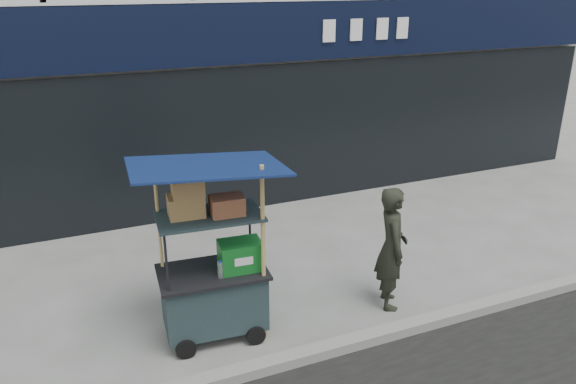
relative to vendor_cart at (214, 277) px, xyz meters
name	(u,v)px	position (x,y,z in m)	size (l,w,h in m)	color
ground	(301,348)	(0.75, -0.61, -0.72)	(80.00, 80.00, 0.00)	slate
curb	(309,354)	(0.75, -0.81, -0.66)	(80.00, 0.18, 0.12)	gray
vendor_cart	(214,277)	(0.00, 0.00, 0.00)	(1.60, 1.19, 2.06)	#182629
vendor_man	(392,248)	(2.09, -0.22, 0.03)	(0.55, 0.36, 1.51)	black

